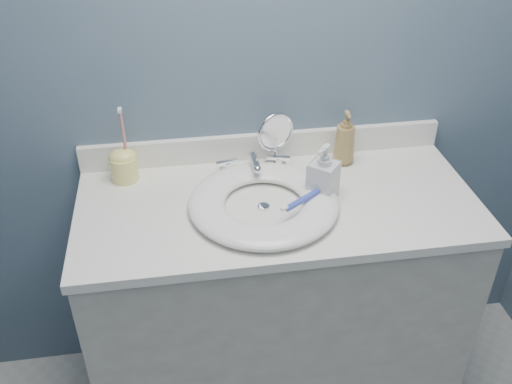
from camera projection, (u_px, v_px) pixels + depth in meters
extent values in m
cube|color=slate|center=(264.00, 67.00, 1.78)|extent=(2.20, 0.02, 2.40)
cube|color=beige|center=(275.00, 307.00, 1.99)|extent=(1.20, 0.55, 0.85)
cube|color=white|center=(278.00, 205.00, 1.74)|extent=(1.22, 0.57, 0.03)
cube|color=white|center=(264.00, 146.00, 1.93)|extent=(1.22, 0.02, 0.09)
cylinder|color=silver|center=(264.00, 207.00, 1.70)|extent=(0.04, 0.04, 0.01)
cube|color=silver|center=(253.00, 169.00, 1.87)|extent=(0.22, 0.05, 0.01)
cylinder|color=silver|center=(253.00, 162.00, 1.86)|extent=(0.03, 0.03, 0.06)
cylinder|color=silver|center=(255.00, 162.00, 1.81)|extent=(0.02, 0.09, 0.02)
sphere|color=silver|center=(257.00, 169.00, 1.77)|extent=(0.03, 0.03, 0.03)
cylinder|color=silver|center=(227.00, 167.00, 1.85)|extent=(0.02, 0.02, 0.03)
cube|color=silver|center=(227.00, 162.00, 1.84)|extent=(0.08, 0.03, 0.01)
cylinder|color=silver|center=(278.00, 163.00, 1.88)|extent=(0.02, 0.02, 0.03)
cube|color=silver|center=(279.00, 158.00, 1.86)|extent=(0.08, 0.03, 0.01)
cylinder|color=silver|center=(275.00, 165.00, 1.90)|extent=(0.08, 0.08, 0.01)
cylinder|color=silver|center=(275.00, 152.00, 1.87)|extent=(0.01, 0.01, 0.10)
torus|color=silver|center=(276.00, 132.00, 1.83)|extent=(0.13, 0.06, 0.13)
cylinder|color=white|center=(276.00, 132.00, 1.83)|extent=(0.11, 0.05, 0.11)
imported|color=olive|center=(345.00, 138.00, 1.87)|extent=(0.08, 0.08, 0.19)
imported|color=silver|center=(324.00, 172.00, 1.71)|extent=(0.11, 0.11, 0.18)
cylinder|color=#FBEA7D|center=(124.00, 168.00, 1.81)|extent=(0.09, 0.09, 0.08)
ellipsoid|color=#FBEA7D|center=(122.00, 157.00, 1.79)|extent=(0.09, 0.07, 0.05)
cylinder|color=#D07A76|center=(124.00, 135.00, 1.75)|extent=(0.01, 0.03, 0.16)
cube|color=white|center=(120.00, 110.00, 1.69)|extent=(0.01, 0.02, 0.01)
cube|color=#3446BB|center=(304.00, 199.00, 1.67)|extent=(0.14, 0.10, 0.01)
cube|color=white|center=(284.00, 208.00, 1.61)|extent=(0.03, 0.02, 0.01)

